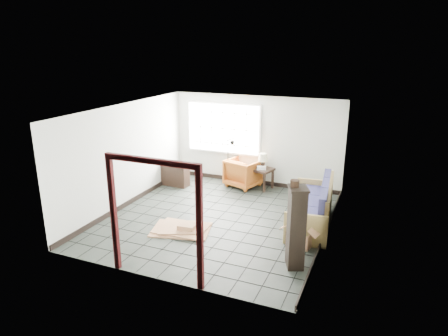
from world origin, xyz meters
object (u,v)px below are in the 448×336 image
at_px(futon_sofa, 314,209).
at_px(tall_shelf, 296,227).
at_px(armchair, 244,171).
at_px(side_table, 262,172).

bearing_deg(futon_sofa, tall_shelf, -94.96).
xyz_separation_m(futon_sofa, armchair, (-2.35, 1.81, 0.08)).
bearing_deg(armchair, side_table, -162.44).
distance_m(futon_sofa, armchair, 2.97).
relative_size(futon_sofa, armchair, 2.66).
bearing_deg(tall_shelf, side_table, 92.60).
xyz_separation_m(armchair, side_table, (0.55, 0.00, 0.04)).
distance_m(armchair, side_table, 0.56).
xyz_separation_m(futon_sofa, tall_shelf, (0.03, -1.99, 0.42)).
bearing_deg(futon_sofa, armchair, 136.66).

